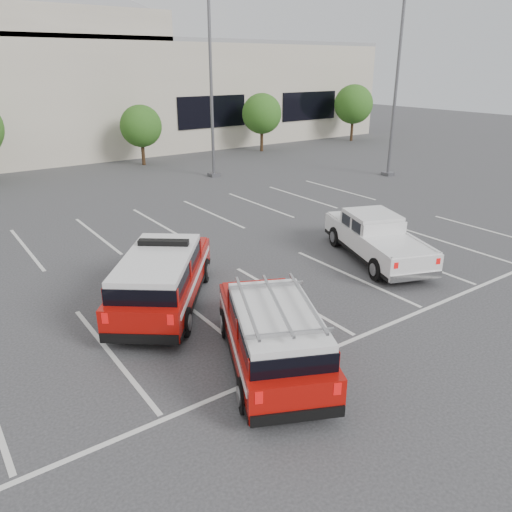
{
  "coord_description": "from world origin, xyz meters",
  "views": [
    {
      "loc": [
        -8.52,
        -10.36,
        6.5
      ],
      "look_at": [
        -0.36,
        1.13,
        1.05
      ],
      "focal_mm": 35.0,
      "sensor_mm": 36.0,
      "label": 1
    }
  ],
  "objects_px": {
    "fire_chief_suv": "(163,282)",
    "ladder_suv": "(273,339)",
    "tree_right": "(262,115)",
    "light_pole_right": "(396,88)",
    "tree_mid_right": "(142,127)",
    "tree_far_right": "(354,106)",
    "convention_building": "(26,89)",
    "light_pole_mid": "(211,88)",
    "white_pickup": "(376,242)"
  },
  "relations": [
    {
      "from": "tree_right",
      "to": "light_pole_right",
      "type": "xyz_separation_m",
      "value": [
        0.91,
        -12.05,
        2.41
      ]
    },
    {
      "from": "tree_far_right",
      "to": "white_pickup",
      "type": "bearing_deg",
      "value": -133.94
    },
    {
      "from": "convention_building",
      "to": "tree_mid_right",
      "type": "xyz_separation_m",
      "value": [
        4.91,
        -9.82,
        -2.22
      ]
    },
    {
      "from": "light_pole_right",
      "to": "white_pickup",
      "type": "xyz_separation_m",
      "value": [
        -11.5,
        -9.32,
        -4.55
      ]
    },
    {
      "from": "light_pole_mid",
      "to": "light_pole_right",
      "type": "height_order",
      "value": "same"
    },
    {
      "from": "light_pole_right",
      "to": "ladder_suv",
      "type": "relative_size",
      "value": 2.04
    },
    {
      "from": "tree_mid_right",
      "to": "fire_chief_suv",
      "type": "xyz_separation_m",
      "value": [
        -8.35,
        -20.44,
        -1.74
      ]
    },
    {
      "from": "light_pole_mid",
      "to": "ladder_suv",
      "type": "relative_size",
      "value": 2.04
    },
    {
      "from": "convention_building",
      "to": "tree_far_right",
      "type": "xyz_separation_m",
      "value": [
        24.91,
        -9.82,
        -1.68
      ]
    },
    {
      "from": "tree_mid_right",
      "to": "ladder_suv",
      "type": "xyz_separation_m",
      "value": [
        -7.67,
        -24.69,
        -1.76
      ]
    },
    {
      "from": "fire_chief_suv",
      "to": "tree_far_right",
      "type": "bearing_deg",
      "value": 73.89
    },
    {
      "from": "light_pole_mid",
      "to": "ladder_suv",
      "type": "height_order",
      "value": "light_pole_mid"
    },
    {
      "from": "tree_right",
      "to": "white_pickup",
      "type": "relative_size",
      "value": 0.81
    },
    {
      "from": "tree_right",
      "to": "fire_chief_suv",
      "type": "xyz_separation_m",
      "value": [
        -18.35,
        -20.44,
        -2.01
      ]
    },
    {
      "from": "white_pickup",
      "to": "tree_far_right",
      "type": "bearing_deg",
      "value": 66.91
    },
    {
      "from": "light_pole_mid",
      "to": "tree_right",
      "type": "bearing_deg",
      "value": 36.77
    },
    {
      "from": "light_pole_right",
      "to": "ladder_suv",
      "type": "distance_m",
      "value": 22.91
    },
    {
      "from": "light_pole_mid",
      "to": "white_pickup",
      "type": "distance_m",
      "value": 16.18
    },
    {
      "from": "convention_building",
      "to": "tree_mid_right",
      "type": "bearing_deg",
      "value": -63.43
    },
    {
      "from": "light_pole_right",
      "to": "tree_mid_right",
      "type": "bearing_deg",
      "value": 132.17
    },
    {
      "from": "tree_far_right",
      "to": "light_pole_mid",
      "type": "relative_size",
      "value": 0.47
    },
    {
      "from": "convention_building",
      "to": "tree_mid_right",
      "type": "relative_size",
      "value": 15.04
    },
    {
      "from": "light_pole_right",
      "to": "fire_chief_suv",
      "type": "relative_size",
      "value": 1.91
    },
    {
      "from": "light_pole_right",
      "to": "convention_building",
      "type": "bearing_deg",
      "value": 125.89
    },
    {
      "from": "light_pole_right",
      "to": "ladder_suv",
      "type": "height_order",
      "value": "light_pole_right"
    },
    {
      "from": "convention_building",
      "to": "white_pickup",
      "type": "xyz_separation_m",
      "value": [
        4.31,
        -31.19,
        -4.09
      ]
    },
    {
      "from": "tree_right",
      "to": "fire_chief_suv",
      "type": "height_order",
      "value": "tree_right"
    },
    {
      "from": "white_pickup",
      "to": "tree_right",
      "type": "bearing_deg",
      "value": 84.48
    },
    {
      "from": "tree_right",
      "to": "light_pole_mid",
      "type": "bearing_deg",
      "value": -143.23
    },
    {
      "from": "tree_mid_right",
      "to": "tree_far_right",
      "type": "bearing_deg",
      "value": 0.0
    },
    {
      "from": "fire_chief_suv",
      "to": "ladder_suv",
      "type": "relative_size",
      "value": 1.07
    },
    {
      "from": "convention_building",
      "to": "ladder_suv",
      "type": "xyz_separation_m",
      "value": [
        -2.76,
        -34.51,
        -3.98
      ]
    },
    {
      "from": "tree_far_right",
      "to": "ladder_suv",
      "type": "distance_m",
      "value": 37.16
    },
    {
      "from": "convention_building",
      "to": "light_pole_mid",
      "type": "height_order",
      "value": "convention_building"
    },
    {
      "from": "convention_building",
      "to": "white_pickup",
      "type": "distance_m",
      "value": 31.75
    },
    {
      "from": "white_pickup",
      "to": "ladder_suv",
      "type": "bearing_deg",
      "value": -134.02
    },
    {
      "from": "tree_right",
      "to": "tree_far_right",
      "type": "bearing_deg",
      "value": 0.0
    },
    {
      "from": "light_pole_mid",
      "to": "convention_building",
      "type": "bearing_deg",
      "value": 113.26
    },
    {
      "from": "tree_mid_right",
      "to": "light_pole_mid",
      "type": "distance_m",
      "value": 6.88
    },
    {
      "from": "fire_chief_suv",
      "to": "ladder_suv",
      "type": "distance_m",
      "value": 4.3
    },
    {
      "from": "convention_building",
      "to": "fire_chief_suv",
      "type": "bearing_deg",
      "value": -96.48
    },
    {
      "from": "ladder_suv",
      "to": "tree_mid_right",
      "type": "bearing_deg",
      "value": 97.81
    },
    {
      "from": "convention_building",
      "to": "tree_right",
      "type": "relative_size",
      "value": 13.58
    },
    {
      "from": "tree_mid_right",
      "to": "tree_right",
      "type": "height_order",
      "value": "tree_right"
    },
    {
      "from": "tree_mid_right",
      "to": "white_pickup",
      "type": "xyz_separation_m",
      "value": [
        -0.59,
        -21.37,
        -1.87
      ]
    },
    {
      "from": "tree_far_right",
      "to": "ladder_suv",
      "type": "xyz_separation_m",
      "value": [
        -27.67,
        -24.69,
        -2.3
      ]
    },
    {
      "from": "light_pole_mid",
      "to": "white_pickup",
      "type": "xyz_separation_m",
      "value": [
        -2.5,
        -15.32,
        -4.55
      ]
    },
    {
      "from": "tree_mid_right",
      "to": "light_pole_right",
      "type": "bearing_deg",
      "value": -47.83
    },
    {
      "from": "tree_right",
      "to": "white_pickup",
      "type": "xyz_separation_m",
      "value": [
        -10.6,
        -21.37,
        -2.14
      ]
    },
    {
      "from": "tree_right",
      "to": "white_pickup",
      "type": "bearing_deg",
      "value": -116.37
    }
  ]
}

